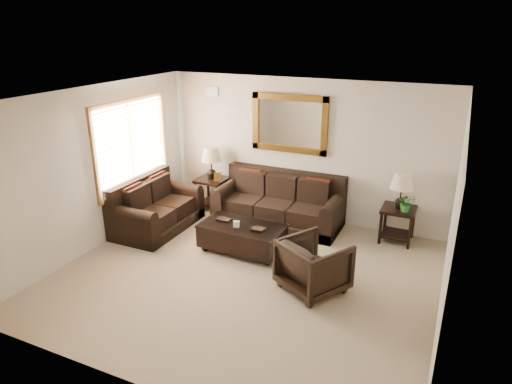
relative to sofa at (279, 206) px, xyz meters
The scene contains 11 objects.
room 2.28m from the sofa, 82.71° to the right, with size 5.51×5.01×2.71m.
window 2.94m from the sofa, 155.08° to the right, with size 0.07×1.96×1.66m.
mirror 1.56m from the sofa, 90.00° to the left, with size 1.50×0.06×1.10m.
air_vent 2.62m from the sofa, 164.76° to the left, with size 0.25×0.02×0.18m, color #999999.
sofa is the anchor object (origin of this frame).
loveseat 2.34m from the sofa, 149.99° to the right, with size 1.01×1.70×0.96m.
end_table_left 1.61m from the sofa, behind, with size 0.59×0.59×1.30m.
end_table_right 2.22m from the sofa, ahead, with size 0.57×0.57×1.25m.
coffee_table 1.33m from the sofa, 95.85° to the right, with size 1.41×0.79×0.59m.
armchair 2.37m from the sofa, 56.29° to the right, with size 0.83×0.77×0.85m, color black.
potted_plant 2.33m from the sofa, ahead, with size 0.29×0.32×0.25m, color #215E20.
Camera 1 is at (2.68, -5.47, 3.63)m, focal length 32.00 mm.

